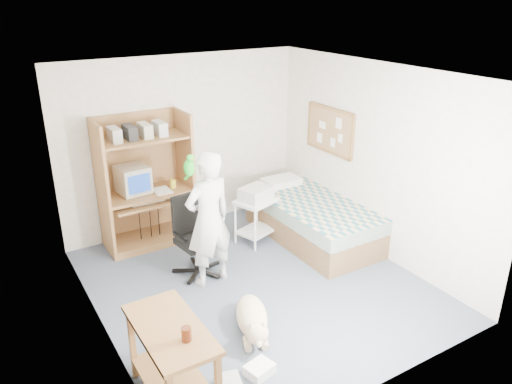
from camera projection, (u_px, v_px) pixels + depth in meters
floor at (256, 283)px, 6.03m from camera, size 4.00×4.00×0.00m
wall_back at (183, 144)px, 7.14m from camera, size 3.60×0.02×2.50m
wall_right at (375, 161)px, 6.42m from camera, size 0.02×4.00×2.50m
wall_left at (93, 224)px, 4.69m from camera, size 0.02×4.00×2.50m
ceiling at (256, 74)px, 5.09m from camera, size 3.60×4.00×0.02m
computer_hutch at (145, 187)px, 6.76m from camera, size 1.20×0.63×1.80m
bed at (312, 219)px, 7.03m from camera, size 1.02×2.02×0.66m
side_desk at (172, 353)px, 4.14m from camera, size 0.50×1.00×0.75m
corkboard at (330, 130)px, 7.05m from camera, size 0.04×0.94×0.66m
office_chair at (195, 246)px, 6.16m from camera, size 0.56×0.56×0.99m
person at (209, 220)px, 5.77m from camera, size 0.65×0.47×1.65m
parrot at (189, 167)px, 5.43m from camera, size 0.12×0.21×0.33m
dog at (253, 319)px, 5.11m from camera, size 0.56×0.94×0.37m
printer_cart at (256, 214)px, 6.90m from camera, size 0.63×0.57×0.63m
printer at (256, 194)px, 6.79m from camera, size 0.50×0.44×0.18m
crt_monitor at (133, 179)px, 6.64m from camera, size 0.42×0.45×0.36m
keyboard at (147, 201)px, 6.67m from camera, size 0.45×0.16×0.03m
pencil_cup at (173, 184)px, 6.86m from camera, size 0.08×0.08×0.12m
drink_glass at (186, 334)px, 3.87m from camera, size 0.08×0.08×0.12m
floor_box_a at (259, 370)px, 4.59m from camera, size 0.29×0.25×0.10m
floor_box_b at (230, 383)px, 4.45m from camera, size 0.23×0.26×0.08m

